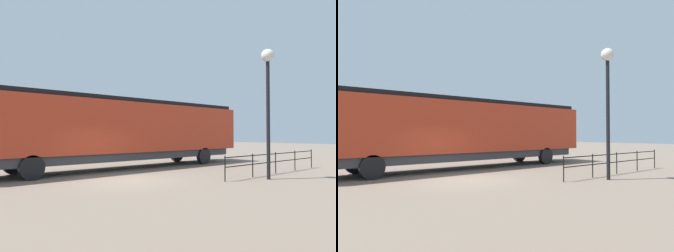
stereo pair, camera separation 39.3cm
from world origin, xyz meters
The scene contains 4 objects.
ground_plane centered at (0.00, 0.00, 0.00)m, with size 120.00×120.00×0.00m, color #756656.
locomotive centered at (-4.07, 3.14, 2.28)m, with size 2.94×17.57×4.06m.
lamp_post centered at (4.00, 4.92, 4.38)m, with size 0.58×0.58×5.86m.
platform_fence centered at (3.14, 7.07, 0.72)m, with size 0.05×8.39×1.10m.
Camera 2 is at (11.75, -7.51, 2.02)m, focal length 33.55 mm.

